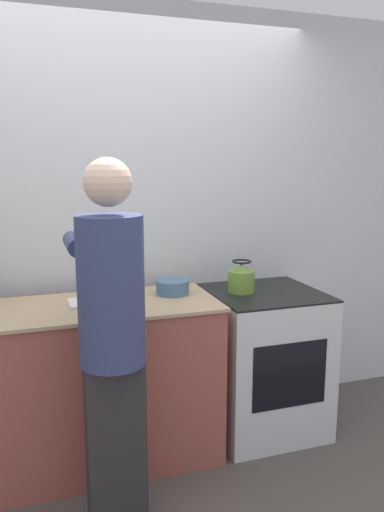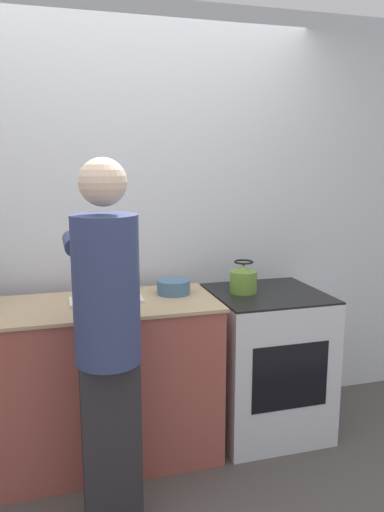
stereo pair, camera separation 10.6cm
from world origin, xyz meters
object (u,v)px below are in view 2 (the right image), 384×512
Objects in this scene: oven at (266,361)px; bowl_prep at (174,287)px; knife at (108,299)px; cutting_board at (106,300)px; kettle at (243,279)px; person at (107,331)px.

bowl_prep is (-0.58, 0.04, 0.51)m from oven.
cutting_board is at bearing 102.69° from knife.
cutting_board is 2.06× the size of bowl_prep.
oven is 0.54m from kettle.
kettle reaches higher than knife.
person is (-1.03, -0.55, 0.48)m from oven.
cutting_board is 0.40m from bowl_prep.
bowl_prep is at bearing 8.90° from cutting_board.
oven is 3.78× the size of knife.
person is 8.78× the size of bowl_prep.
cutting_board is 1.68× the size of knife.
oven is 0.53× the size of person.
person reaches higher than knife.
oven is 4.62× the size of bowl_prep.
bowl_prep is at bearing 179.92° from kettle.
bowl_prep is at bearing 175.74° from oven.
cutting_board is 2.03× the size of kettle.
cutting_board is (-0.97, -0.02, 0.48)m from oven.
person is at bearing -146.03° from kettle.
person is 0.52m from knife.
cutting_board is at bearing -171.10° from bowl_prep.
cutting_board is 0.02m from knife.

